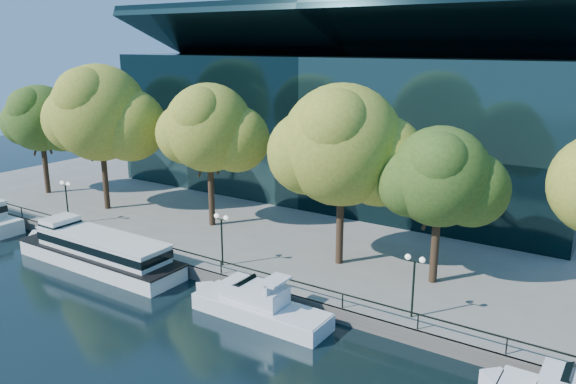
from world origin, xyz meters
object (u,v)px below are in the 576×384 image
Objects in this scene: cruiser_near at (255,304)px; lamp_0 at (66,192)px; tree_0 at (41,120)px; lamp_2 at (414,272)px; tree_2 at (210,130)px; tree_4 at (442,179)px; tour_boat at (95,249)px; tree_1 at (100,115)px; lamp_1 at (222,228)px; tree_3 at (344,148)px.

cruiser_near is 24.95m from lamp_0.
lamp_2 is at bearing -7.14° from tree_0.
tree_2 is 21.48m from tree_4.
cruiser_near is 14.90m from tree_4.
tree_4 reaches higher than cruiser_near.
tree_2 is 23.81m from lamp_2.
tree_2 reaches higher than lamp_0.
tree_0 is (-19.91, 9.35, 7.82)m from tour_boat.
tour_boat is 1.57× the size of tree_4.
tree_1 is 12.56m from tree_2.
tour_boat is 4.30× the size of lamp_1.
tree_1 is at bearing 160.41° from cruiser_near.
lamp_0 and lamp_2 have the same top height.
lamp_1 is 1.00× the size of lamp_2.
tree_2 is 3.22× the size of lamp_0.
lamp_0 reaches higher than tour_boat.
tree_1 is at bearing -171.75° from tree_2.
lamp_1 is at bearing 20.16° from tour_boat.
lamp_0 is (-25.87, -5.26, -5.98)m from tree_3.
tree_3 is 27.07m from lamp_0.
tree_0 reaches higher than tour_boat.
lamp_2 reaches higher than cruiser_near.
tree_3 reaches higher than tree_0.
tree_0 is at bearing 154.85° from tour_boat.
tree_1 is 3.58× the size of lamp_1.
lamp_1 is at bearing -10.65° from tree_0.
lamp_1 is at bearing -45.19° from tree_2.
tree_2 reaches higher than tree_4.
lamp_1 is at bearing -15.02° from tree_1.
tree_2 reaches higher than cruiser_near.
cruiser_near is 2.61× the size of lamp_1.
tree_1 is 1.30× the size of tree_4.
tree_1 is 33.88m from tree_4.
tree_4 is 2.74× the size of lamp_1.
tour_boat is 25.53m from lamp_2.
tour_boat is at bearing -171.61° from lamp_2.
cruiser_near is 10.35m from lamp_2.
lamp_1 is at bearing 180.00° from lamp_2.
lamp_2 is at bearing 0.00° from lamp_0.
tour_boat is 14.00m from tree_2.
tour_boat is 11.06m from lamp_1.
lamp_2 is at bearing -17.65° from tree_2.
cruiser_near is 19.00m from tree_2.
tour_boat is at bearing -43.85° from tree_1.
tree_0 is 30.97m from lamp_1.
tree_2 is at bearing 139.97° from cruiser_near.
tree_2 is 0.95× the size of tree_3.
tree_4 is at bearing 0.20° from tree_0.
tree_1 is 3.58× the size of lamp_2.
lamp_0 is at bearing -170.04° from tree_4.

